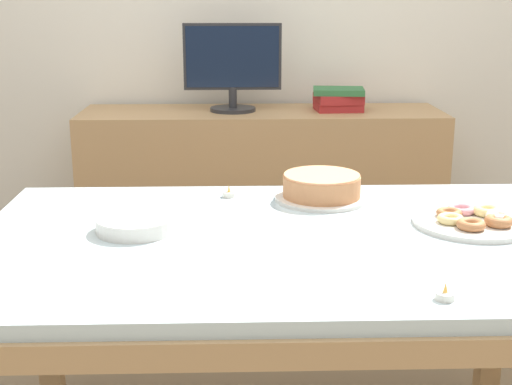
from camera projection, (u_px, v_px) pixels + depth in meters
The scene contains 10 objects.
wall_back at pixel (260, 10), 3.32m from camera, with size 8.00×0.10×2.60m, color silver.
dining_table at pixel (282, 268), 1.86m from camera, with size 1.62×1.03×0.77m.
sideboard at pixel (262, 206), 3.26m from camera, with size 1.59×0.44×0.87m.
computer_monitor at pixel (233, 68), 3.08m from camera, with size 0.42×0.20×0.38m.
book_stack at pixel (338, 99), 3.14m from camera, with size 0.24×0.20×0.10m.
cake_chocolate_round at pixel (322, 188), 2.15m from camera, with size 0.28×0.28×0.08m.
pastry_platter at pixel (474, 220), 1.91m from camera, with size 0.32×0.32×0.04m.
plate_stack at pixel (136, 224), 1.87m from camera, with size 0.21×0.21×0.04m.
tealight_near_cakes at pixel (445, 295), 1.45m from camera, with size 0.04×0.04×0.04m.
tealight_left_edge at pixel (229, 194), 2.19m from camera, with size 0.04×0.04×0.04m.
Camera 1 is at (-0.12, -1.73, 1.37)m, focal length 50.00 mm.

